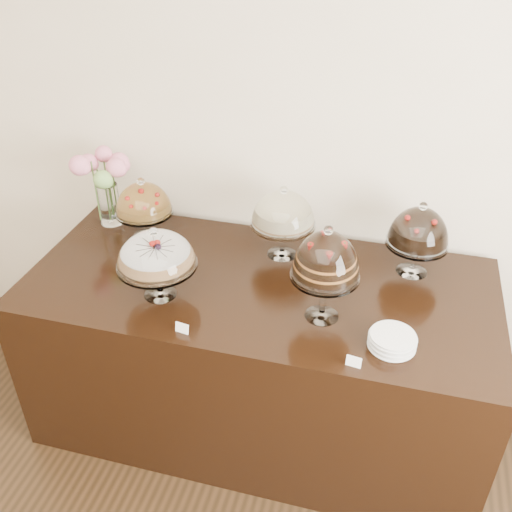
% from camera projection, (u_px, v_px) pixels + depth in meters
% --- Properties ---
extents(wall_back, '(5.00, 0.04, 3.00)m').
position_uv_depth(wall_back, '(308.00, 121.00, 2.77)').
color(wall_back, beige).
rests_on(wall_back, ground).
extents(display_counter, '(2.20, 1.00, 0.90)m').
position_uv_depth(display_counter, '(259.00, 353.00, 2.92)').
color(display_counter, black).
rests_on(display_counter, ground).
extents(cake_stand_sugar_sponge, '(0.36, 0.36, 0.35)m').
position_uv_depth(cake_stand_sugar_sponge, '(156.00, 253.00, 2.48)').
color(cake_stand_sugar_sponge, white).
rests_on(cake_stand_sugar_sponge, display_counter).
extents(cake_stand_choco_layer, '(0.29, 0.29, 0.45)m').
position_uv_depth(cake_stand_choco_layer, '(326.00, 259.00, 2.31)').
color(cake_stand_choco_layer, white).
rests_on(cake_stand_choco_layer, display_counter).
extents(cake_stand_cheesecake, '(0.32, 0.32, 0.38)m').
position_uv_depth(cake_stand_cheesecake, '(283.00, 212.00, 2.75)').
color(cake_stand_cheesecake, white).
rests_on(cake_stand_cheesecake, display_counter).
extents(cake_stand_dark_choco, '(0.29, 0.29, 0.38)m').
position_uv_depth(cake_stand_dark_choco, '(419.00, 230.00, 2.62)').
color(cake_stand_dark_choco, white).
rests_on(cake_stand_dark_choco, display_counter).
extents(cake_stand_fruit_tart, '(0.30, 0.30, 0.34)m').
position_uv_depth(cake_stand_fruit_tart, '(143.00, 201.00, 2.92)').
color(cake_stand_fruit_tart, white).
rests_on(cake_stand_fruit_tart, display_counter).
extents(flower_vase, '(0.26, 0.29, 0.43)m').
position_uv_depth(flower_vase, '(105.00, 178.00, 2.99)').
color(flower_vase, white).
rests_on(flower_vase, display_counter).
extents(plate_stack, '(0.19, 0.19, 0.06)m').
position_uv_depth(plate_stack, '(392.00, 341.00, 2.29)').
color(plate_stack, silver).
rests_on(plate_stack, display_counter).
extents(price_card_left, '(0.06, 0.02, 0.04)m').
position_uv_depth(price_card_left, '(182.00, 328.00, 2.37)').
color(price_card_left, white).
rests_on(price_card_left, display_counter).
extents(price_card_right, '(0.06, 0.02, 0.04)m').
position_uv_depth(price_card_right, '(354.00, 362.00, 2.20)').
color(price_card_right, white).
rests_on(price_card_right, display_counter).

